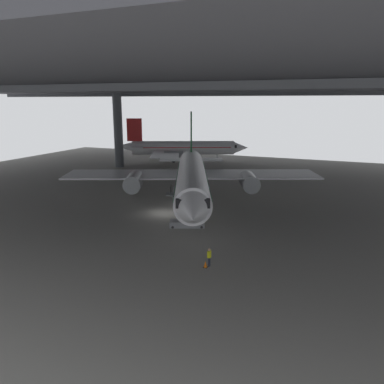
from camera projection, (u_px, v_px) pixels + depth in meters
The scene contains 8 objects.
ground_plane at pixel (165, 213), 48.97m from camera, with size 110.00×110.00×0.00m, color gray.
hangar_structure at pixel (203, 86), 57.64m from camera, with size 121.00×99.00×16.81m.
airplane_main at pixel (192, 177), 53.57m from camera, with size 37.40×37.43×12.17m.
boarding_stairs at pixel (187, 220), 43.68m from camera, with size 4.55×2.99×4.80m.
crew_worker_near_nose at pixel (209, 256), 33.05m from camera, with size 0.27×0.54×1.67m.
crew_worker_by_stairs at pixel (202, 215), 45.09m from camera, with size 0.39×0.47×1.66m.
airplane_distant at pixel (181, 148), 90.25m from camera, with size 29.67×29.70×10.02m.
traffic_cone_orange at pixel (205, 264), 33.00m from camera, with size 0.36×0.36×0.60m.
Camera 1 is at (21.27, -42.07, 14.00)m, focal length 35.94 mm.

